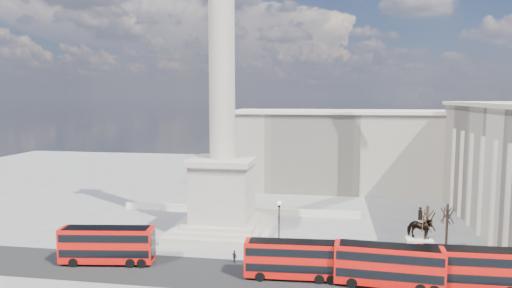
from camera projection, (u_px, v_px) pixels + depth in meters
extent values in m
plane|color=gray|center=(214.00, 244.00, 60.65)|extent=(180.00, 180.00, 0.00)
cube|color=#262626|center=(235.00, 275.00, 50.02)|extent=(120.00, 9.00, 0.01)
cube|color=#BDB09E|center=(223.00, 229.00, 65.50)|extent=(14.00, 14.00, 1.00)
cube|color=#BDB09E|center=(223.00, 224.00, 65.42)|extent=(12.00, 12.00, 0.50)
cube|color=#BDB09E|center=(223.00, 221.00, 65.37)|extent=(10.00, 10.00, 0.50)
cube|color=#BDB09E|center=(223.00, 192.00, 64.93)|extent=(8.00, 8.00, 8.00)
cube|color=#BDB09E|center=(223.00, 161.00, 64.47)|extent=(9.00, 9.00, 0.80)
cylinder|color=#B7AC97|center=(222.00, 36.00, 62.65)|extent=(3.60, 3.60, 34.00)
cube|color=beige|center=(239.00, 210.00, 76.29)|extent=(40.00, 0.60, 1.10)
cube|color=beige|center=(355.00, 151.00, 95.76)|extent=(50.00, 16.00, 16.00)
cube|color=beige|center=(356.00, 112.00, 94.90)|extent=(51.00, 17.00, 0.60)
cube|color=red|center=(107.00, 244.00, 53.06)|extent=(11.04, 3.93, 3.98)
cube|color=black|center=(107.00, 250.00, 53.13)|extent=(10.62, 3.93, 0.88)
cube|color=black|center=(107.00, 236.00, 52.95)|extent=(10.62, 3.93, 0.88)
cube|color=black|center=(107.00, 228.00, 52.85)|extent=(9.93, 3.54, 0.06)
cylinder|color=black|center=(78.00, 259.00, 53.34)|extent=(1.43, 2.70, 1.08)
cylinder|color=black|center=(133.00, 260.00, 53.17)|extent=(1.43, 2.70, 1.08)
cylinder|color=black|center=(144.00, 260.00, 53.13)|extent=(1.43, 2.70, 1.08)
cube|color=red|center=(292.00, 259.00, 48.75)|extent=(10.32, 2.90, 3.76)
cube|color=black|center=(292.00, 265.00, 48.82)|extent=(9.92, 2.93, 0.84)
cube|color=black|center=(292.00, 250.00, 48.64)|extent=(9.92, 2.93, 0.84)
cube|color=black|center=(293.00, 242.00, 48.55)|extent=(9.29, 2.61, 0.06)
cylinder|color=black|center=(261.00, 273.00, 49.29)|extent=(1.16, 2.49, 1.02)
cylinder|color=black|center=(319.00, 275.00, 48.61)|extent=(1.16, 2.49, 1.02)
cylinder|color=black|center=(331.00, 276.00, 48.48)|extent=(1.16, 2.49, 1.02)
cube|color=red|center=(388.00, 265.00, 46.61)|extent=(11.01, 3.16, 4.00)
cube|color=black|center=(388.00, 272.00, 46.69)|extent=(10.58, 3.19, 0.89)
cube|color=black|center=(389.00, 255.00, 46.50)|extent=(10.58, 3.19, 0.89)
cube|color=black|center=(389.00, 246.00, 46.40)|extent=(9.91, 2.84, 0.06)
cylinder|color=black|center=(352.00, 279.00, 47.61)|extent=(1.25, 2.66, 1.09)
cylinder|color=black|center=(419.00, 285.00, 46.11)|extent=(1.25, 2.66, 1.09)
cylinder|color=black|center=(433.00, 286.00, 45.82)|extent=(1.25, 2.66, 1.09)
cube|color=red|center=(474.00, 268.00, 45.81)|extent=(10.70, 2.64, 3.92)
cube|color=black|center=(474.00, 275.00, 45.88)|extent=(10.27, 2.69, 0.87)
cube|color=black|center=(475.00, 258.00, 45.70)|extent=(10.27, 2.69, 0.87)
cube|color=black|center=(475.00, 249.00, 45.60)|extent=(9.63, 2.38, 0.06)
cylinder|color=black|center=(437.00, 283.00, 46.50)|extent=(1.12, 2.56, 1.06)
cylinder|color=black|center=(505.00, 287.00, 45.57)|extent=(1.12, 2.56, 1.06)
cylinder|color=black|center=(279.00, 248.00, 58.05)|extent=(0.43, 0.43, 0.49)
cylinder|color=black|center=(279.00, 228.00, 57.77)|extent=(0.16, 0.16, 5.85)
cylinder|color=black|center=(279.00, 206.00, 57.48)|extent=(0.29, 0.29, 0.29)
sphere|color=silver|center=(279.00, 203.00, 57.44)|extent=(0.55, 0.55, 0.55)
cube|color=beige|center=(418.00, 271.00, 50.58)|extent=(3.54, 2.66, 0.44)
cube|color=beige|center=(419.00, 256.00, 50.40)|extent=(2.83, 1.95, 3.89)
imported|color=black|center=(420.00, 228.00, 50.07)|extent=(3.11, 2.28, 2.39)
cylinder|color=black|center=(420.00, 215.00, 49.92)|extent=(0.44, 0.44, 1.06)
sphere|color=black|center=(420.00, 208.00, 49.84)|extent=(0.32, 0.32, 0.32)
cylinder|color=#332319|center=(427.00, 240.00, 50.16)|extent=(0.30, 0.30, 7.60)
cylinder|color=#332319|center=(447.00, 230.00, 55.64)|extent=(0.30, 0.30, 6.48)
cylinder|color=#332319|center=(498.00, 206.00, 66.94)|extent=(0.29, 0.29, 6.83)
imported|color=#242228|center=(436.00, 268.00, 49.84)|extent=(0.71, 0.56, 1.73)
imported|color=#242228|center=(390.00, 254.00, 54.11)|extent=(1.02, 1.01, 1.67)
imported|color=#242228|center=(235.00, 257.00, 53.51)|extent=(0.92, 0.85, 1.52)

